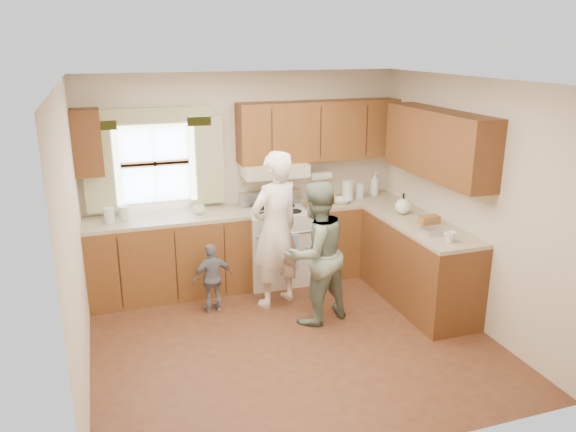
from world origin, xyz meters
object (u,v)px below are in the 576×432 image
object	(u,v)px
stove	(276,244)
child	(213,278)
woman_right	(316,253)
woman_left	(275,230)

from	to	relation	value
stove	child	xyz separation A→B (m)	(-0.91, -0.59, -0.08)
stove	child	distance (m)	1.08
woman_right	child	world-z (taller)	woman_right
stove	woman_right	bearing A→B (deg)	-86.63
woman_left	child	world-z (taller)	woman_left
woman_right	child	distance (m)	1.17
child	woman_left	bearing A→B (deg)	168.26
woman_left	child	xyz separation A→B (m)	(-0.70, 0.03, -0.48)
woman_left	stove	bearing A→B (deg)	-130.63
stove	woman_left	distance (m)	0.77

